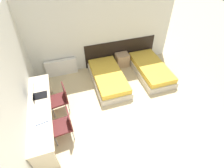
{
  "coord_description": "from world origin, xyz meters",
  "views": [
    {
      "loc": [
        -1.13,
        -1.46,
        4.0
      ],
      "look_at": [
        0.0,
        2.07,
        0.55
      ],
      "focal_mm": 28.0,
      "sensor_mm": 36.0,
      "label": 1
    }
  ],
  "objects_px": {
    "nightstand": "(122,60)",
    "bed_near_window": "(108,78)",
    "chair_near_notebook": "(64,124)",
    "laptop": "(38,94)",
    "bed_near_door": "(151,69)",
    "chair_near_laptop": "(60,98)"
  },
  "relations": [
    {
      "from": "chair_near_laptop",
      "to": "bed_near_door",
      "type": "bearing_deg",
      "value": 4.71
    },
    {
      "from": "chair_near_notebook",
      "to": "laptop",
      "type": "height_order",
      "value": "laptop"
    },
    {
      "from": "bed_near_window",
      "to": "nightstand",
      "type": "relative_size",
      "value": 4.03
    },
    {
      "from": "nightstand",
      "to": "laptop",
      "type": "xyz_separation_m",
      "value": [
        -2.85,
        -1.53,
        0.59
      ]
    },
    {
      "from": "bed_near_door",
      "to": "bed_near_window",
      "type": "bearing_deg",
      "value": 180.0
    },
    {
      "from": "bed_near_door",
      "to": "nightstand",
      "type": "relative_size",
      "value": 4.03
    },
    {
      "from": "chair_near_notebook",
      "to": "laptop",
      "type": "bearing_deg",
      "value": 116.31
    },
    {
      "from": "bed_near_door",
      "to": "chair_near_laptop",
      "type": "bearing_deg",
      "value": -167.75
    },
    {
      "from": "laptop",
      "to": "bed_near_window",
      "type": "bearing_deg",
      "value": 19.59
    },
    {
      "from": "bed_near_window",
      "to": "bed_near_door",
      "type": "distance_m",
      "value": 1.56
    },
    {
      "from": "bed_near_door",
      "to": "chair_near_laptop",
      "type": "height_order",
      "value": "chair_near_laptop"
    },
    {
      "from": "nightstand",
      "to": "chair_near_laptop",
      "type": "relative_size",
      "value": 0.57
    },
    {
      "from": "chair_near_laptop",
      "to": "laptop",
      "type": "bearing_deg",
      "value": 179.43
    },
    {
      "from": "nightstand",
      "to": "bed_near_window",
      "type": "bearing_deg",
      "value": -134.74
    },
    {
      "from": "bed_near_door",
      "to": "chair_near_notebook",
      "type": "distance_m",
      "value": 3.52
    },
    {
      "from": "chair_near_laptop",
      "to": "chair_near_notebook",
      "type": "height_order",
      "value": "same"
    },
    {
      "from": "chair_near_laptop",
      "to": "chair_near_notebook",
      "type": "bearing_deg",
      "value": -97.52
    },
    {
      "from": "nightstand",
      "to": "chair_near_laptop",
      "type": "bearing_deg",
      "value": -148.13
    },
    {
      "from": "bed_near_door",
      "to": "chair_near_notebook",
      "type": "height_order",
      "value": "chair_near_notebook"
    },
    {
      "from": "chair_near_laptop",
      "to": "chair_near_notebook",
      "type": "xyz_separation_m",
      "value": [
        0.0,
        -0.89,
        0.0
      ]
    },
    {
      "from": "nightstand",
      "to": "laptop",
      "type": "relative_size",
      "value": 1.39
    },
    {
      "from": "bed_near_door",
      "to": "nightstand",
      "type": "bearing_deg",
      "value": 134.74
    }
  ]
}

